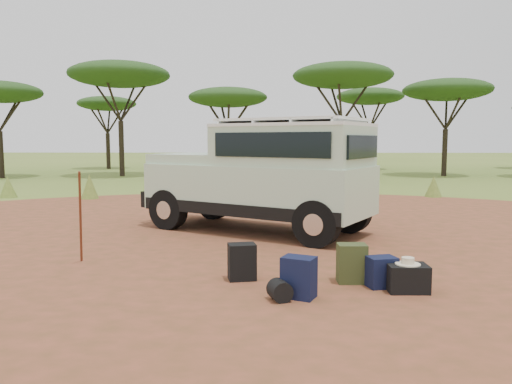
{
  "coord_description": "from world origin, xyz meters",
  "views": [
    {
      "loc": [
        0.11,
        -8.61,
        2.03
      ],
      "look_at": [
        -0.11,
        1.16,
        1.0
      ],
      "focal_mm": 35.0,
      "sensor_mm": 36.0,
      "label": 1
    }
  ],
  "objects_px": {
    "walking_staff": "(80,218)",
    "backpack_navy": "(299,277)",
    "backpack_black": "(242,262)",
    "safari_vehicle": "(264,178)",
    "hard_case": "(407,278)",
    "backpack_olive": "(352,264)",
    "duffel_navy": "(381,272)"
  },
  "relations": [
    {
      "from": "walking_staff",
      "to": "backpack_navy",
      "type": "bearing_deg",
      "value": -48.25
    },
    {
      "from": "backpack_black",
      "to": "safari_vehicle",
      "type": "bearing_deg",
      "value": 73.95
    },
    {
      "from": "backpack_navy",
      "to": "hard_case",
      "type": "bearing_deg",
      "value": 35.38
    },
    {
      "from": "safari_vehicle",
      "to": "hard_case",
      "type": "bearing_deg",
      "value": -35.6
    },
    {
      "from": "backpack_olive",
      "to": "duffel_navy",
      "type": "relative_size",
      "value": 1.3
    },
    {
      "from": "walking_staff",
      "to": "backpack_olive",
      "type": "height_order",
      "value": "walking_staff"
    },
    {
      "from": "walking_staff",
      "to": "backpack_navy",
      "type": "distance_m",
      "value": 3.82
    },
    {
      "from": "backpack_black",
      "to": "hard_case",
      "type": "bearing_deg",
      "value": -24.81
    },
    {
      "from": "backpack_black",
      "to": "backpack_navy",
      "type": "xyz_separation_m",
      "value": [
        0.77,
        -0.81,
        0.0
      ]
    },
    {
      "from": "safari_vehicle",
      "to": "backpack_black",
      "type": "bearing_deg",
      "value": -64.04
    },
    {
      "from": "safari_vehicle",
      "to": "duffel_navy",
      "type": "xyz_separation_m",
      "value": [
        1.65,
        -4.15,
        -0.97
      ]
    },
    {
      "from": "backpack_black",
      "to": "duffel_navy",
      "type": "xyz_separation_m",
      "value": [
        1.94,
        -0.32,
        -0.05
      ]
    },
    {
      "from": "backpack_black",
      "to": "backpack_olive",
      "type": "bearing_deg",
      "value": -15.73
    },
    {
      "from": "backpack_navy",
      "to": "hard_case",
      "type": "relative_size",
      "value": 1.02
    },
    {
      "from": "walking_staff",
      "to": "backpack_olive",
      "type": "distance_m",
      "value": 4.34
    },
    {
      "from": "backpack_black",
      "to": "hard_case",
      "type": "height_order",
      "value": "backpack_black"
    },
    {
      "from": "backpack_black",
      "to": "backpack_olive",
      "type": "height_order",
      "value": "backpack_olive"
    },
    {
      "from": "backpack_olive",
      "to": "backpack_navy",
      "type": "bearing_deg",
      "value": -140.11
    },
    {
      "from": "backpack_black",
      "to": "hard_case",
      "type": "distance_m",
      "value": 2.3
    },
    {
      "from": "duffel_navy",
      "to": "backpack_black",
      "type": "bearing_deg",
      "value": 156.0
    },
    {
      "from": "safari_vehicle",
      "to": "walking_staff",
      "type": "relative_size",
      "value": 3.32
    },
    {
      "from": "walking_staff",
      "to": "backpack_olive",
      "type": "xyz_separation_m",
      "value": [
        4.21,
        -0.93,
        -0.49
      ]
    },
    {
      "from": "backpack_olive",
      "to": "duffel_navy",
      "type": "distance_m",
      "value": 0.44
    },
    {
      "from": "safari_vehicle",
      "to": "backpack_navy",
      "type": "distance_m",
      "value": 4.75
    },
    {
      "from": "safari_vehicle",
      "to": "backpack_navy",
      "type": "height_order",
      "value": "safari_vehicle"
    },
    {
      "from": "backpack_black",
      "to": "hard_case",
      "type": "relative_size",
      "value": 1.01
    },
    {
      "from": "walking_staff",
      "to": "hard_case",
      "type": "distance_m",
      "value": 5.1
    },
    {
      "from": "safari_vehicle",
      "to": "backpack_olive",
      "type": "height_order",
      "value": "safari_vehicle"
    },
    {
      "from": "safari_vehicle",
      "to": "backpack_black",
      "type": "height_order",
      "value": "safari_vehicle"
    },
    {
      "from": "walking_staff",
      "to": "backpack_olive",
      "type": "bearing_deg",
      "value": -35.22
    },
    {
      "from": "backpack_navy",
      "to": "duffel_navy",
      "type": "height_order",
      "value": "backpack_navy"
    },
    {
      "from": "duffel_navy",
      "to": "hard_case",
      "type": "height_order",
      "value": "duffel_navy"
    }
  ]
}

